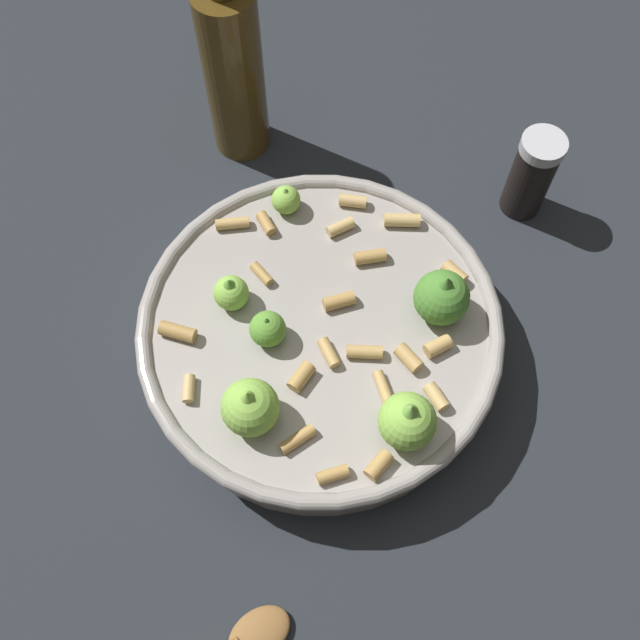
# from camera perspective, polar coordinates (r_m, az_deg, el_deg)

# --- Properties ---
(ground_plane) EXTENTS (2.40, 2.40, 0.00)m
(ground_plane) POSITION_cam_1_polar(r_m,az_deg,el_deg) (0.68, 0.00, -2.44)
(ground_plane) COLOR #23282D
(cooking_pan) EXTENTS (0.32, 0.32, 0.11)m
(cooking_pan) POSITION_cam_1_polar(r_m,az_deg,el_deg) (0.65, 0.13, -1.29)
(cooking_pan) COLOR #9E9993
(cooking_pan) RESTS_ON ground
(pepper_shaker) EXTENTS (0.04, 0.04, 0.10)m
(pepper_shaker) POSITION_cam_1_polar(r_m,az_deg,el_deg) (0.75, 16.02, 10.74)
(pepper_shaker) COLOR black
(pepper_shaker) RESTS_ON ground
(olive_oil_bottle) EXTENTS (0.06, 0.06, 0.24)m
(olive_oil_bottle) POSITION_cam_1_polar(r_m,az_deg,el_deg) (0.75, -6.72, 18.65)
(olive_oil_bottle) COLOR #4C3814
(olive_oil_bottle) RESTS_ON ground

